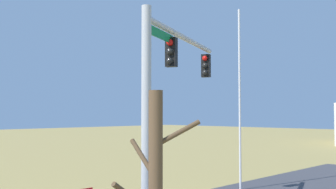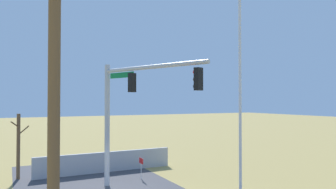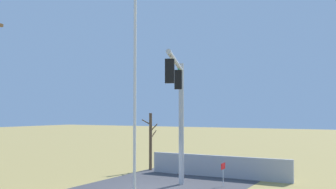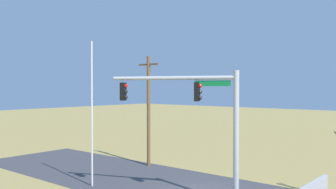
% 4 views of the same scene
% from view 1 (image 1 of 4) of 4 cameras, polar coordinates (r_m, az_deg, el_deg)
% --- Properties ---
extents(signal_mast, '(6.19, 2.73, 6.56)m').
position_cam_1_polar(signal_mast, '(12.93, 0.13, 2.00)').
color(signal_mast, '#B2B5BA').
rests_on(signal_mast, ground_plane).
extents(flagpole, '(0.10, 0.10, 8.40)m').
position_cam_1_polar(flagpole, '(19.02, 10.08, -0.58)').
color(flagpole, silver).
rests_on(flagpole, ground_plane).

